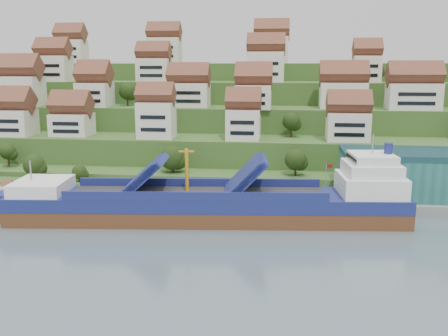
# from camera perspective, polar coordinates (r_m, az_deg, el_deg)

# --- Properties ---
(ground) EXTENTS (300.00, 300.00, 0.00)m
(ground) POSITION_cam_1_polar(r_m,az_deg,el_deg) (98.73, 1.35, -6.25)
(ground) COLOR slate
(ground) RESTS_ON ground
(quay) EXTENTS (180.00, 14.00, 2.20)m
(quay) POSITION_cam_1_polar(r_m,az_deg,el_deg) (112.94, 12.27, -3.62)
(quay) COLOR gray
(quay) RESTS_ON ground
(hillside) EXTENTS (260.00, 128.00, 31.00)m
(hillside) POSITION_cam_1_polar(r_m,az_deg,el_deg) (198.26, 4.26, 5.93)
(hillside) COLOR #2D4C1E
(hillside) RESTS_ON ground
(hillside_village) EXTENTS (158.59, 60.82, 29.28)m
(hillside_village) POSITION_cam_1_polar(r_m,az_deg,el_deg) (154.06, 2.41, 9.39)
(hillside_village) COLOR silver
(hillside_village) RESTS_ON ground
(hillside_trees) EXTENTS (139.55, 62.04, 28.53)m
(hillside_trees) POSITION_cam_1_polar(r_m,az_deg,el_deg) (137.63, -2.38, 5.26)
(hillside_trees) COLOR #233913
(hillside_trees) RESTS_ON ground
(flagpole) EXTENTS (1.28, 0.16, 8.00)m
(flagpole) POSITION_cam_1_polar(r_m,az_deg,el_deg) (106.55, 11.64, -1.31)
(flagpole) COLOR gray
(flagpole) RESTS_ON quay
(cargo_ship) EXTENTS (78.58, 19.43, 17.25)m
(cargo_ship) POSITION_cam_1_polar(r_m,az_deg,el_deg) (99.04, -0.65, -4.20)
(cargo_ship) COLOR #5A321B
(cargo_ship) RESTS_ON ground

